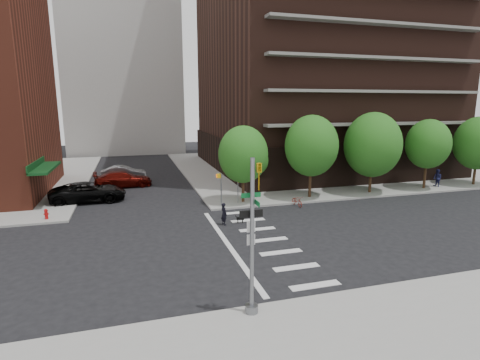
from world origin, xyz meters
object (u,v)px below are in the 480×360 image
(fire_hydrant, at_px, (46,213))
(parked_car_maroon, at_px, (123,179))
(traffic_signal, at_px, (253,250))
(pedestrian_far, at_px, (437,178))
(scooter, at_px, (297,201))
(dog_walker, at_px, (224,214))
(parked_car_black, at_px, (88,192))
(parked_car_silver, at_px, (124,173))

(fire_hydrant, relative_size, parked_car_maroon, 0.13)
(traffic_signal, relative_size, pedestrian_far, 3.56)
(fire_hydrant, bearing_deg, scooter, -4.04)
(traffic_signal, relative_size, dog_walker, 3.95)
(traffic_signal, distance_m, scooter, 16.46)
(parked_car_black, distance_m, dog_walker, 13.01)
(parked_car_silver, bearing_deg, pedestrian_far, -110.27)
(scooter, bearing_deg, traffic_signal, -125.48)
(parked_car_maroon, height_order, dog_walker, parked_car_maroon)
(scooter, bearing_deg, parked_car_maroon, 135.57)
(parked_car_silver, xyz_separation_m, scooter, (13.40, -14.68, -0.36))
(traffic_signal, bearing_deg, parked_car_black, 111.05)
(traffic_signal, height_order, dog_walker, traffic_signal)
(fire_hydrant, relative_size, parked_car_black, 0.12)
(parked_car_black, bearing_deg, dog_walker, -136.03)
(pedestrian_far, bearing_deg, fire_hydrant, -88.81)
(parked_car_maroon, bearing_deg, pedestrian_far, -111.59)
(scooter, distance_m, pedestrian_far, 15.90)
(pedestrian_far, bearing_deg, parked_car_maroon, -107.43)
(scooter, xyz_separation_m, dog_walker, (-6.74, -2.95, 0.35))
(traffic_signal, height_order, scooter, traffic_signal)
(fire_hydrant, xyz_separation_m, parked_car_silver, (5.00, 13.38, 0.22))
(parked_car_maroon, relative_size, pedestrian_far, 3.25)
(fire_hydrant, xyz_separation_m, scooter, (18.40, -1.30, -0.14))
(traffic_signal, height_order, parked_car_silver, traffic_signal)
(pedestrian_far, bearing_deg, parked_car_silver, -113.51)
(parked_car_maroon, distance_m, parked_car_silver, 3.51)
(traffic_signal, bearing_deg, parked_car_silver, 99.95)
(scooter, distance_m, dog_walker, 7.36)
(dog_walker, bearing_deg, parked_car_black, 26.64)
(parked_car_silver, bearing_deg, traffic_signal, -167.01)
(parked_car_maroon, bearing_deg, scooter, -134.18)
(fire_hydrant, height_order, scooter, fire_hydrant)
(parked_car_silver, distance_m, scooter, 19.88)
(fire_hydrant, height_order, parked_car_maroon, parked_car_maroon)
(parked_car_maroon, height_order, scooter, parked_car_maroon)
(parked_car_black, bearing_deg, scooter, -112.75)
(parked_car_maroon, bearing_deg, parked_car_black, 147.63)
(traffic_signal, distance_m, pedestrian_far, 29.05)
(traffic_signal, relative_size, scooter, 3.84)
(fire_hydrant, xyz_separation_m, parked_car_black, (2.30, 4.79, 0.28))
(parked_car_black, bearing_deg, traffic_signal, -160.96)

